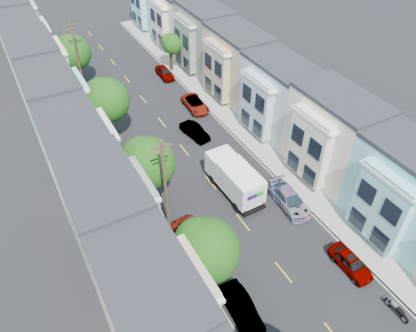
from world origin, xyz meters
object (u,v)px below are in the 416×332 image
tree_d (106,101)px  utility_pole_far (78,61)px  parked_left_b (241,308)px  parked_right_a (351,263)px  tree_c (148,164)px  lead_sedan (195,131)px  tree_far_r (172,45)px  parked_right_c (195,104)px  motorcycle (396,309)px  tree_b (205,251)px  parked_left_c (195,239)px  utility_pole_near (166,191)px  tree_e (72,53)px  parked_right_b (289,200)px  parked_left_d (148,169)px  parked_right_d (165,73)px  fedex_truck (235,178)px

tree_d → utility_pole_far: utility_pole_far is taller
parked_left_b → parked_right_a: size_ratio=1.06×
tree_c → lead_sedan: 12.42m
tree_far_r → parked_right_c: size_ratio=1.10×
parked_left_b → motorcycle: 11.28m
tree_b → parked_left_c: (1.40, 4.42, -4.31)m
utility_pole_near → parked_left_c: (1.40, -2.18, -4.42)m
tree_e → motorcycle: (11.34, -43.89, -4.39)m
tree_c → utility_pole_near: size_ratio=0.76×
parked_right_b → parked_right_c: size_ratio=1.04×
tree_c → tree_far_r: bearing=60.9°
parked_right_a → parked_right_b: size_ratio=0.85×
parked_left_d → parked_right_d: bearing=60.2°
tree_d → parked_left_d: (1.40, -6.70, -4.82)m
tree_b → parked_left_b: tree_b is taller
tree_c → parked_right_d: (11.20, 22.27, -4.49)m
lead_sedan → parked_right_d: (2.72, 14.40, 0.01)m
parked_right_a → tree_d: bearing=114.0°
tree_far_r → parked_right_b: (-1.99, -29.73, -3.05)m
lead_sedan → parked_left_c: (-7.08, -13.84, 0.05)m
parked_left_c → parked_right_a: bearing=-44.1°
tree_b → tree_d: bearing=90.0°
fedex_truck → motorcycle: bearing=-78.7°
motorcycle → parked_left_d: bearing=113.0°
utility_pole_near → parked_right_d: size_ratio=2.34×
utility_pole_near → parked_left_d: 9.52m
tree_e → parked_left_d: size_ratio=1.64×
utility_pole_far → fedex_truck: (7.66, -24.22, -3.33)m
parked_left_b → parked_right_a: bearing=-1.9°
parked_right_d → utility_pole_far: bearing=-178.4°
tree_far_r → utility_pole_far: 13.35m
parked_left_c → parked_right_d: 29.89m
tree_d → parked_left_c: tree_d is taller
motorcycle → parked_left_b: bearing=151.4°
parked_right_a → parked_right_d: bearing=90.0°
parked_right_a → tree_far_r: bearing=87.0°
parked_left_b → parked_right_b: 12.14m
motorcycle → tree_c: bearing=121.1°
tree_d → parked_right_b: bearing=-56.9°
motorcycle → utility_pole_far: bearing=105.2°
lead_sedan → parked_right_d: parked_right_d is taller
parked_left_d → parked_left_c: bearing=-91.0°
parked_right_d → parked_left_b: bearing=-104.1°
utility_pole_far → motorcycle: size_ratio=4.52×
tree_far_r → fedex_truck: bearing=-102.2°
tree_b → motorcycle: 14.68m
tree_b → fedex_truck: size_ratio=1.09×
tree_e → fedex_truck: bearing=-74.4°
tree_c → parked_left_b: bearing=-83.9°
utility_pole_near → tree_e: bearing=90.0°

